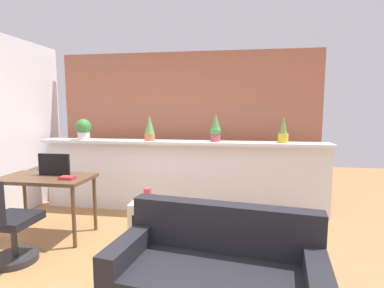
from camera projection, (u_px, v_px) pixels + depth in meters
ground_plane at (138, 288)px, 2.60m from camera, size 12.00×12.00×0.00m
divider_wall at (180, 178)px, 4.50m from camera, size 4.32×0.16×1.05m
plant_shelf at (180, 142)px, 4.40m from camera, size 4.32×0.34×0.04m
brick_wall_behind at (187, 128)px, 5.01m from camera, size 4.32×0.10×2.50m
potted_plant_0 at (83, 129)px, 4.57m from camera, size 0.23×0.23×0.32m
potted_plant_1 at (150, 128)px, 4.42m from camera, size 0.16×0.16×0.38m
potted_plant_2 at (216, 128)px, 4.32m from camera, size 0.16×0.16×0.42m
potted_plant_3 at (283, 132)px, 4.17m from camera, size 0.14×0.14×0.38m
desk at (46, 183)px, 3.61m from camera, size 1.10×0.60×0.75m
tv_monitor at (54, 165)px, 3.65m from camera, size 0.40×0.04×0.27m
office_chair at (7, 227)px, 2.97m from camera, size 0.51×0.52×0.91m
side_cube_shelf at (149, 222)px, 3.48m from camera, size 0.40×0.41×0.50m
vase_on_shelf at (148, 195)px, 3.41m from camera, size 0.09×0.09×0.16m
book_on_desk at (67, 178)px, 3.46m from camera, size 0.17×0.11×0.04m
couch at (216, 280)px, 2.25m from camera, size 1.65×0.98×0.80m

